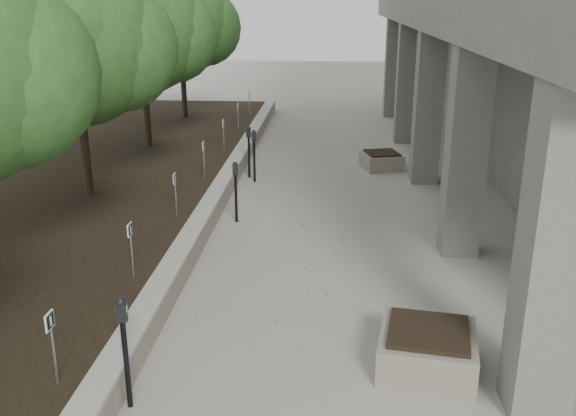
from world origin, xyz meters
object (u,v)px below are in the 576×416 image
(crabapple_tree_3, at_px, (77,77))
(parking_meter_3, at_px, (236,192))
(parking_meter_5, at_px, (254,156))
(planter_back, at_px, (382,160))
(parking_meter_4, at_px, (249,152))
(parking_meter_2, at_px, (125,353))
(planter_front, at_px, (427,349))
(crabapple_tree_4, at_px, (143,57))
(crabapple_tree_5, at_px, (181,45))

(crabapple_tree_3, relative_size, parking_meter_3, 3.90)
(parking_meter_5, bearing_deg, planter_back, 7.99)
(parking_meter_4, distance_m, parking_meter_5, 0.46)
(planter_back, bearing_deg, parking_meter_2, -108.60)
(planter_front, bearing_deg, crabapple_tree_4, 122.01)
(crabapple_tree_4, relative_size, parking_meter_3, 3.90)
(crabapple_tree_5, height_order, parking_meter_3, crabapple_tree_5)
(parking_meter_5, height_order, planter_front, parking_meter_5)
(crabapple_tree_4, xyz_separation_m, planter_back, (7.16, -0.70, -2.87))
(crabapple_tree_3, xyz_separation_m, planter_front, (7.02, -6.22, -2.82))
(crabapple_tree_5, relative_size, parking_meter_5, 3.78)
(parking_meter_3, height_order, parking_meter_4, parking_meter_4)
(parking_meter_2, xyz_separation_m, parking_meter_5, (0.35, 9.97, -0.03))
(crabapple_tree_3, relative_size, parking_meter_4, 3.74)
(crabapple_tree_4, height_order, planter_front, crabapple_tree_4)
(parking_meter_3, distance_m, planter_front, 6.61)
(crabapple_tree_4, height_order, parking_meter_4, crabapple_tree_4)
(crabapple_tree_3, xyz_separation_m, parking_meter_4, (3.40, 3.06, -2.39))
(parking_meter_3, bearing_deg, planter_back, 36.59)
(crabapple_tree_5, relative_size, parking_meter_4, 3.74)
(parking_meter_4, relative_size, parking_meter_5, 1.01)
(parking_meter_3, height_order, planter_front, parking_meter_3)
(parking_meter_4, height_order, parking_meter_5, parking_meter_4)
(parking_meter_3, xyz_separation_m, planter_front, (3.44, -5.62, -0.40))
(crabapple_tree_4, xyz_separation_m, crabapple_tree_5, (0.00, 5.00, 0.00))
(crabapple_tree_5, bearing_deg, planter_front, -66.61)
(planter_back, bearing_deg, parking_meter_3, -126.24)
(parking_meter_4, xyz_separation_m, parking_meter_5, (0.20, -0.42, -0.01))
(crabapple_tree_3, relative_size, crabapple_tree_4, 1.00)
(crabapple_tree_5, relative_size, planter_front, 4.29)
(crabapple_tree_5, height_order, parking_meter_5, crabapple_tree_5)
(crabapple_tree_4, bearing_deg, parking_meter_4, -29.79)
(parking_meter_5, distance_m, planter_back, 3.96)
(parking_meter_2, relative_size, parking_meter_5, 1.04)
(crabapple_tree_4, height_order, parking_meter_2, crabapple_tree_4)
(crabapple_tree_3, xyz_separation_m, crabapple_tree_4, (0.00, 5.00, 0.00))
(parking_meter_2, relative_size, planter_front, 1.18)
(parking_meter_3, height_order, parking_meter_5, parking_meter_5)
(planter_front, bearing_deg, parking_meter_5, 111.11)
(crabapple_tree_5, distance_m, parking_meter_5, 8.54)
(parking_meter_2, distance_m, parking_meter_3, 6.74)
(crabapple_tree_3, relative_size, parking_meter_2, 3.64)
(parking_meter_2, relative_size, parking_meter_4, 1.03)
(parking_meter_3, relative_size, planter_front, 1.10)
(crabapple_tree_5, distance_m, planter_back, 9.60)
(parking_meter_5, bearing_deg, crabapple_tree_4, 129.78)
(parking_meter_2, xyz_separation_m, planter_front, (3.77, 1.11, -0.45))
(parking_meter_2, height_order, parking_meter_3, parking_meter_2)
(planter_back, bearing_deg, parking_meter_5, -155.07)
(parking_meter_2, height_order, parking_meter_4, parking_meter_2)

